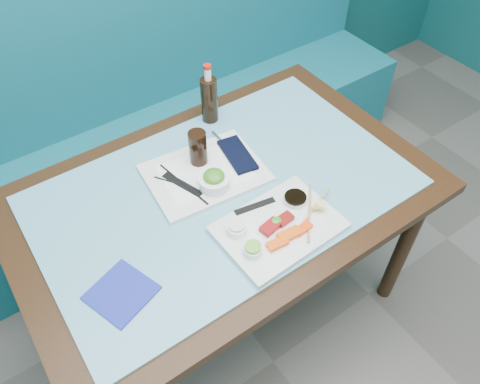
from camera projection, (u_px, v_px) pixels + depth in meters
booth_bench at (132, 139)px, 2.31m from camera, size 3.00×0.56×1.17m
dining_table at (224, 207)px, 1.63m from camera, size 1.40×0.90×0.75m
glass_top at (224, 190)px, 1.57m from camera, size 1.22×0.76×0.01m
sashimi_plate at (279, 227)px, 1.45m from camera, size 0.38×0.28×0.02m
salmon_left at (277, 244)px, 1.38m from camera, size 0.07×0.04×0.02m
salmon_mid at (289, 235)px, 1.40m from camera, size 0.07×0.04×0.02m
salmon_right at (303, 228)px, 1.42m from camera, size 0.06×0.03×0.01m
tuna_left at (270, 227)px, 1.42m from camera, size 0.07×0.05×0.02m
tuna_right at (284, 219)px, 1.44m from camera, size 0.06×0.04×0.02m
seaweed_garnish at (276, 222)px, 1.43m from camera, size 0.04×0.04×0.02m
ramekin_wasabi at (253, 250)px, 1.36m from camera, size 0.07×0.07×0.02m
wasabi_fill at (253, 247)px, 1.35m from camera, size 0.05×0.05×0.01m
ramekin_ginger at (237, 229)px, 1.41m from camera, size 0.08×0.08×0.03m
ginger_fill at (237, 226)px, 1.40m from camera, size 0.06×0.06×0.01m
soy_dish at (295, 199)px, 1.50m from camera, size 0.09×0.09×0.02m
soy_fill at (295, 197)px, 1.49m from camera, size 0.08×0.08×0.01m
lemon_wedge at (322, 206)px, 1.46m from camera, size 0.06×0.05×0.05m
chopstick_sleeve at (255, 206)px, 1.49m from camera, size 0.14×0.05×0.00m
wooden_chopstick_a at (309, 212)px, 1.47m from camera, size 0.16×0.18×0.01m
wooden_chopstick_b at (312, 211)px, 1.47m from camera, size 0.22×0.10×0.01m
serving_tray at (205, 173)px, 1.61m from camera, size 0.42×0.33×0.01m
paper_placemat at (205, 172)px, 1.60m from camera, size 0.32×0.25×0.00m
seaweed_bowl at (214, 182)px, 1.54m from camera, size 0.12×0.12×0.04m
seaweed_salad at (214, 176)px, 1.52m from camera, size 0.07×0.07×0.04m
cola_glass at (198, 148)px, 1.59m from camera, size 0.07×0.07×0.13m
navy_pouch at (237, 155)px, 1.65m from camera, size 0.11×0.19×0.01m
fork at (220, 139)px, 1.70m from camera, size 0.01×0.10×0.01m
black_chopstick_a at (181, 185)px, 1.56m from camera, size 0.12×0.17×0.01m
black_chopstick_b at (183, 184)px, 1.56m from camera, size 0.05×0.25×0.01m
tray_sleeve at (182, 185)px, 1.56m from camera, size 0.08×0.16×0.00m
cola_bottle_body at (209, 100)px, 1.75m from camera, size 0.07×0.07×0.18m
cola_bottle_neck at (208, 74)px, 1.66m from camera, size 0.03×0.03×0.05m
cola_bottle_cap at (207, 67)px, 1.64m from camera, size 0.04×0.04×0.01m
blue_napkin at (121, 293)px, 1.30m from camera, size 0.20×0.20×0.01m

